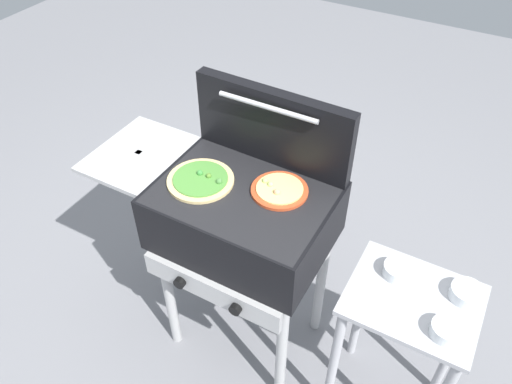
{
  "coord_description": "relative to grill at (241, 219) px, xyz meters",
  "views": [
    {
      "loc": [
        0.69,
        -1.15,
        2.1
      ],
      "look_at": [
        0.05,
        0.0,
        0.92
      ],
      "focal_mm": 35.16,
      "sensor_mm": 36.0,
      "label": 1
    }
  ],
  "objects": [
    {
      "name": "ground_plane",
      "position": [
        0.01,
        0.0,
        -0.76
      ],
      "size": [
        8.0,
        8.0,
        0.0
      ],
      "primitive_type": "plane",
      "color": "gray"
    },
    {
      "name": "topping_bowl_near",
      "position": [
        0.82,
        0.09,
        -0.03
      ],
      "size": [
        0.11,
        0.11,
        0.04
      ],
      "color": "silver",
      "rests_on": "prep_table"
    },
    {
      "name": "prep_table",
      "position": [
        0.67,
        0.0,
        -0.25
      ],
      "size": [
        0.44,
        0.36,
        0.7
      ],
      "color": "#B2B2B7",
      "rests_on": "ground_plane"
    },
    {
      "name": "pizza_veggie",
      "position": [
        -0.15,
        -0.02,
        0.15
      ],
      "size": [
        0.25,
        0.25,
        0.03
      ],
      "color": "#E0C17F",
      "rests_on": "grill"
    },
    {
      "name": "topping_bowl_middle",
      "position": [
        0.59,
        0.07,
        -0.03
      ],
      "size": [
        0.1,
        0.1,
        0.04
      ],
      "color": "silver",
      "rests_on": "prep_table"
    },
    {
      "name": "pizza_cheese",
      "position": [
        0.12,
        0.07,
        0.15
      ],
      "size": [
        0.21,
        0.21,
        0.03
      ],
      "color": "#C64723",
      "rests_on": "grill"
    },
    {
      "name": "grill_lid_open",
      "position": [
        0.01,
        0.22,
        0.3
      ],
      "size": [
        0.63,
        0.09,
        0.3
      ],
      "color": "black",
      "rests_on": "grill"
    },
    {
      "name": "topping_bowl_far",
      "position": [
        0.8,
        -0.09,
        -0.03
      ],
      "size": [
        0.1,
        0.1,
        0.04
      ],
      "color": "silver",
      "rests_on": "prep_table"
    },
    {
      "name": "grill",
      "position": [
        0.0,
        0.0,
        0.0
      ],
      "size": [
        0.96,
        0.53,
        0.9
      ],
      "color": "black",
      "rests_on": "ground_plane"
    }
  ]
}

